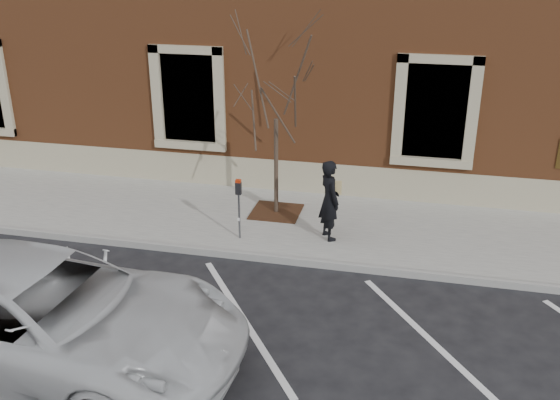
% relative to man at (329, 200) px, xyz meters
% --- Properties ---
extents(ground, '(120.00, 120.00, 0.00)m').
position_rel_man_xyz_m(ground, '(-0.96, -1.03, -1.02)').
color(ground, '#28282B').
rests_on(ground, ground).
extents(sidewalk_near, '(40.00, 3.50, 0.15)m').
position_rel_man_xyz_m(sidewalk_near, '(-0.96, 0.72, -0.94)').
color(sidewalk_near, '#BAB9AF').
rests_on(sidewalk_near, ground).
extents(curb_near, '(40.00, 0.12, 0.15)m').
position_rel_man_xyz_m(curb_near, '(-0.96, -1.08, -0.94)').
color(curb_near, '#9E9E99').
rests_on(curb_near, ground).
extents(parking_stripes, '(28.00, 4.40, 0.01)m').
position_rel_man_xyz_m(parking_stripes, '(-0.96, -3.23, -1.01)').
color(parking_stripes, silver).
rests_on(parking_stripes, ground).
extents(building_civic, '(40.00, 8.62, 8.00)m').
position_rel_man_xyz_m(building_civic, '(-0.96, 6.72, 2.98)').
color(building_civic, brown).
rests_on(building_civic, ground).
extents(man, '(0.69, 0.76, 1.73)m').
position_rel_man_xyz_m(man, '(0.00, 0.00, 0.00)').
color(man, black).
rests_on(man, sidewalk_near).
extents(parking_meter, '(0.12, 0.09, 1.33)m').
position_rel_man_xyz_m(parking_meter, '(-1.84, -0.44, 0.05)').
color(parking_meter, '#595B60').
rests_on(parking_meter, sidewalk_near).
extents(tree_grate, '(1.12, 1.12, 0.03)m').
position_rel_man_xyz_m(tree_grate, '(-1.39, 1.06, -0.85)').
color(tree_grate, '#482517').
rests_on(tree_grate, sidewalk_near).
extents(sapling, '(2.45, 2.45, 4.08)m').
position_rel_man_xyz_m(sapling, '(-1.39, 1.06, 1.99)').
color(sapling, '#3D2D25').
rests_on(sapling, sidewalk_near).
extents(white_truck, '(6.39, 3.25, 1.73)m').
position_rel_man_xyz_m(white_truck, '(-3.55, -5.04, -0.15)').
color(white_truck, silver).
rests_on(white_truck, ground).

